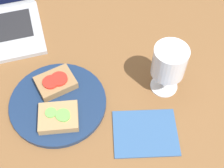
{
  "coord_description": "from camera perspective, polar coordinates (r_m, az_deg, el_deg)",
  "views": [
    {
      "loc": [
        -5.6,
        -46.15,
        70.72
      ],
      "look_at": [
        6.5,
        -4.14,
        8.0
      ],
      "focal_mm": 50.0,
      "sensor_mm": 36.0,
      "label": 1
    }
  ],
  "objects": [
    {
      "name": "sandwich_with_tomato",
      "position": [
        0.81,
        -10.27,
        0.32
      ],
      "size": [
        10.86,
        9.34,
        2.82
      ],
      "color": "#937047",
      "rests_on": "plate"
    },
    {
      "name": "sandwich_with_cucumber",
      "position": [
        0.76,
        -9.74,
        -5.98
      ],
      "size": [
        10.58,
        9.22,
        2.47
      ],
      "color": "#A88456",
      "rests_on": "plate"
    },
    {
      "name": "plate",
      "position": [
        0.8,
        -9.84,
        -3.41
      ],
      "size": [
        24.33,
        24.33,
        1.27
      ],
      "primitive_type": "cylinder",
      "color": "navy",
      "rests_on": "wooden_table"
    },
    {
      "name": "napkin",
      "position": [
        0.76,
        6.1,
        -8.86
      ],
      "size": [
        17.7,
        15.5,
        0.4
      ],
      "primitive_type": "cube",
      "rotation": [
        0.0,
        0.0,
        -0.24
      ],
      "color": "#33598C",
      "rests_on": "wooden_table"
    },
    {
      "name": "wooden_table",
      "position": [
        0.83,
        -5.09,
        -1.32
      ],
      "size": [
        140.0,
        140.0,
        3.0
      ],
      "primitive_type": "cube",
      "color": "brown",
      "rests_on": "ground"
    },
    {
      "name": "wine_glass",
      "position": [
        0.76,
        10.39,
        3.71
      ],
      "size": [
        8.28,
        8.28,
        14.35
      ],
      "color": "white",
      "rests_on": "wooden_table"
    }
  ]
}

